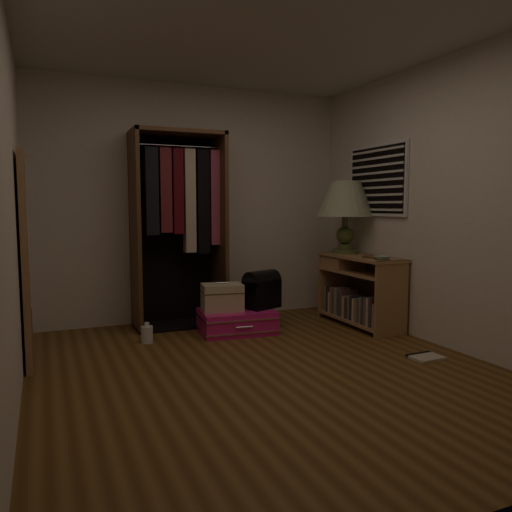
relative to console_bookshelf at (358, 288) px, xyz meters
The scene contains 13 objects.
ground 1.90m from the console_bookshelf, 145.87° to the right, with size 4.00×4.00×0.00m, color brown.
room_walls 2.09m from the console_bookshelf, 145.66° to the right, with size 3.52×4.02×2.60m.
console_bookshelf is the anchor object (origin of this frame).
open_wardrobe 2.07m from the console_bookshelf, 157.56° to the left, with size 0.95×0.50×2.05m.
floor_mirror 3.27m from the console_bookshelf, behind, with size 0.06×0.80×1.70m.
pink_suitcase 1.37m from the console_bookshelf, behind, with size 0.80×0.61×0.23m.
train_case 1.49m from the console_bookshelf, behind, with size 0.44×0.33×0.29m.
black_bag 1.07m from the console_bookshelf, behind, with size 0.42×0.34×0.39m.
table_lamp 0.98m from the console_bookshelf, 89.01° to the left, with size 0.83×0.83×0.80m.
brass_tray 0.46m from the console_bookshelf, 89.04° to the right, with size 0.32×0.32×0.01m.
ceramic_bowl 0.61m from the console_bookshelf, 95.50° to the right, with size 0.15×0.15×0.04m, color #9BBA9F.
white_jug 2.27m from the console_bookshelf, behind, with size 0.14×0.14×0.19m.
floor_book 1.33m from the console_bookshelf, 98.40° to the right, with size 0.27×0.22×0.02m.
Camera 1 is at (-1.58, -3.42, 1.28)m, focal length 35.00 mm.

